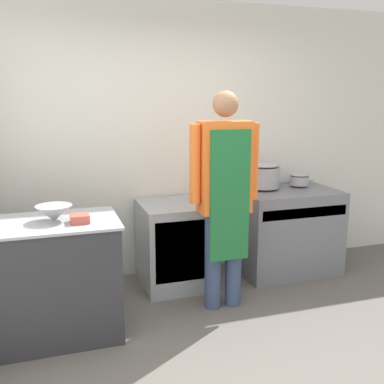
{
  "coord_description": "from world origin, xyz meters",
  "views": [
    {
      "loc": [
        -1.12,
        -2.46,
        1.79
      ],
      "look_at": [
        0.01,
        1.03,
        1.01
      ],
      "focal_mm": 42.0,
      "sensor_mm": 36.0,
      "label": 1
    }
  ],
  "objects_px": {
    "stove": "(286,231)",
    "stock_pot": "(264,175)",
    "plastic_tub": "(80,219)",
    "sauce_pot": "(299,179)",
    "person_cook": "(225,189)",
    "fridge_unit": "(175,244)",
    "mixing_bowl": "(54,213)"
  },
  "relations": [
    {
      "from": "stove",
      "to": "stock_pot",
      "type": "bearing_deg",
      "value": 151.45
    },
    {
      "from": "plastic_tub",
      "to": "sauce_pot",
      "type": "relative_size",
      "value": 0.67
    },
    {
      "from": "stove",
      "to": "person_cook",
      "type": "height_order",
      "value": "person_cook"
    },
    {
      "from": "stove",
      "to": "person_cook",
      "type": "distance_m",
      "value": 1.24
    },
    {
      "from": "person_cook",
      "to": "sauce_pot",
      "type": "distance_m",
      "value": 1.31
    },
    {
      "from": "stove",
      "to": "fridge_unit",
      "type": "height_order",
      "value": "stove"
    },
    {
      "from": "mixing_bowl",
      "to": "plastic_tub",
      "type": "bearing_deg",
      "value": -30.7
    },
    {
      "from": "sauce_pot",
      "to": "stove",
      "type": "bearing_deg",
      "value": -148.53
    },
    {
      "from": "mixing_bowl",
      "to": "stock_pot",
      "type": "bearing_deg",
      "value": 19.4
    },
    {
      "from": "mixing_bowl",
      "to": "stock_pot",
      "type": "xyz_separation_m",
      "value": [
        2.06,
        0.73,
        0.06
      ]
    },
    {
      "from": "mixing_bowl",
      "to": "stock_pot",
      "type": "distance_m",
      "value": 2.19
    },
    {
      "from": "fridge_unit",
      "to": "plastic_tub",
      "type": "xyz_separation_m",
      "value": [
        -0.92,
        -0.74,
        0.53
      ]
    },
    {
      "from": "mixing_bowl",
      "to": "stove",
      "type": "bearing_deg",
      "value": 14.85
    },
    {
      "from": "fridge_unit",
      "to": "stock_pot",
      "type": "bearing_deg",
      "value": 5.42
    },
    {
      "from": "plastic_tub",
      "to": "stove",
      "type": "bearing_deg",
      "value": 18.56
    },
    {
      "from": "fridge_unit",
      "to": "sauce_pot",
      "type": "distance_m",
      "value": 1.49
    },
    {
      "from": "plastic_tub",
      "to": "sauce_pot",
      "type": "distance_m",
      "value": 2.45
    },
    {
      "from": "sauce_pot",
      "to": "mixing_bowl",
      "type": "bearing_deg",
      "value": -163.68
    },
    {
      "from": "person_cook",
      "to": "sauce_pot",
      "type": "xyz_separation_m",
      "value": [
        1.12,
        0.68,
        -0.1
      ]
    },
    {
      "from": "stove",
      "to": "sauce_pot",
      "type": "distance_m",
      "value": 0.56
    },
    {
      "from": "plastic_tub",
      "to": "stock_pot",
      "type": "distance_m",
      "value": 2.06
    },
    {
      "from": "stove",
      "to": "person_cook",
      "type": "xyz_separation_m",
      "value": [
        -0.92,
        -0.56,
        0.61
      ]
    },
    {
      "from": "stove",
      "to": "mixing_bowl",
      "type": "height_order",
      "value": "mixing_bowl"
    },
    {
      "from": "stove",
      "to": "person_cook",
      "type": "bearing_deg",
      "value": -148.9
    },
    {
      "from": "stove",
      "to": "mixing_bowl",
      "type": "distance_m",
      "value": 2.42
    },
    {
      "from": "stock_pot",
      "to": "stove",
      "type": "bearing_deg",
      "value": -28.55
    },
    {
      "from": "person_cook",
      "to": "mixing_bowl",
      "type": "xyz_separation_m",
      "value": [
        -1.36,
        -0.05,
        -0.09
      ]
    },
    {
      "from": "sauce_pot",
      "to": "plastic_tub",
      "type": "bearing_deg",
      "value": -160.23
    },
    {
      "from": "stock_pot",
      "to": "sauce_pot",
      "type": "bearing_deg",
      "value": 0.0
    },
    {
      "from": "mixing_bowl",
      "to": "sauce_pot",
      "type": "height_order",
      "value": "mixing_bowl"
    },
    {
      "from": "mixing_bowl",
      "to": "sauce_pot",
      "type": "distance_m",
      "value": 2.58
    },
    {
      "from": "fridge_unit",
      "to": "mixing_bowl",
      "type": "relative_size",
      "value": 3.03
    }
  ]
}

